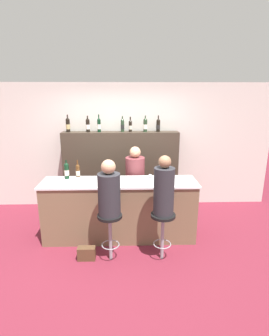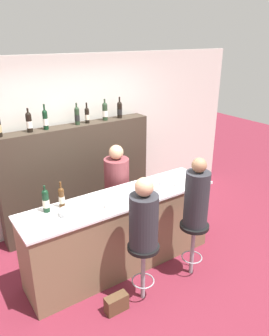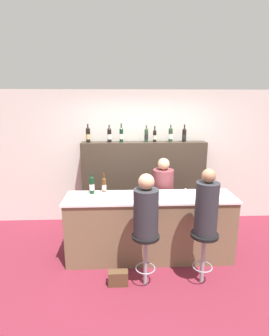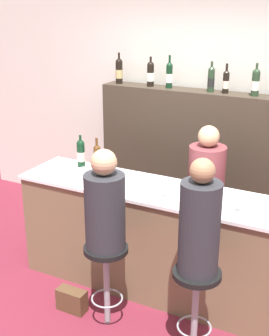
{
  "view_description": "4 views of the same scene",
  "coord_description": "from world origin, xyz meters",
  "px_view_note": "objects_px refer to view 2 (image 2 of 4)",
  "views": [
    {
      "loc": [
        0.13,
        -3.74,
        2.36
      ],
      "look_at": [
        0.25,
        0.23,
        1.24
      ],
      "focal_mm": 28.0,
      "sensor_mm": 36.0,
      "label": 1
    },
    {
      "loc": [
        -1.87,
        -2.74,
        2.84
      ],
      "look_at": [
        0.17,
        0.26,
        1.36
      ],
      "focal_mm": 35.0,
      "sensor_mm": 36.0,
      "label": 2
    },
    {
      "loc": [
        -0.4,
        -3.36,
        2.34
      ],
      "look_at": [
        -0.23,
        0.33,
        1.43
      ],
      "focal_mm": 28.0,
      "sensor_mm": 36.0,
      "label": 3
    },
    {
      "loc": [
        1.57,
        -3.1,
        2.57
      ],
      "look_at": [
        -0.23,
        0.35,
        1.13
      ],
      "focal_mm": 50.0,
      "sensor_mm": 36.0,
      "label": 4
    }
  ],
  "objects_px": {
    "wine_bottle_backbar_3": "(77,116)",
    "wine_bottle_backbar_4": "(87,115)",
    "wine_bottle_counter_1": "(62,197)",
    "metal_bowl": "(69,212)",
    "wine_bottle_counter_0": "(46,201)",
    "wine_glass_0": "(108,200)",
    "wine_glass_3": "(178,178)",
    "bar_stool_right": "(194,236)",
    "bartender": "(117,198)",
    "wine_bottle_backbar_6": "(120,110)",
    "wine_glass_1": "(139,191)",
    "wine_glass_2": "(160,183)",
    "wine_bottle_backbar_1": "(29,122)",
    "handbag": "(116,303)",
    "guest_seated_left": "(144,218)",
    "wine_bottle_backbar_5": "(105,111)",
    "bar_stool_left": "(143,258)",
    "guest_seated_right": "(197,196)",
    "wine_bottle_backbar_2": "(45,119)"
  },
  "relations": [
    {
      "from": "bar_stool_left",
      "to": "bar_stool_right",
      "type": "xyz_separation_m",
      "value": [
        0.76,
        0.0,
        0.0
      ]
    },
    {
      "from": "wine_bottle_backbar_5",
      "to": "bar_stool_right",
      "type": "bearing_deg",
      "value": -85.8
    },
    {
      "from": "wine_bottle_counter_0",
      "to": "metal_bowl",
      "type": "bearing_deg",
      "value": -46.43
    },
    {
      "from": "wine_bottle_backbar_1",
      "to": "metal_bowl",
      "type": "relative_size",
      "value": 1.41
    },
    {
      "from": "bar_stool_left",
      "to": "wine_glass_2",
      "type": "bearing_deg",
      "value": 39.12
    },
    {
      "from": "wine_glass_0",
      "to": "wine_glass_1",
      "type": "xyz_separation_m",
      "value": [
        0.43,
        0.0,
        -0.0
      ]
    },
    {
      "from": "bar_stool_left",
      "to": "wine_bottle_backbar_6",
      "type": "bearing_deg",
      "value": 64.82
    },
    {
      "from": "wine_glass_1",
      "to": "guest_seated_right",
      "type": "bearing_deg",
      "value": -46.18
    },
    {
      "from": "wine_bottle_backbar_4",
      "to": "wine_glass_1",
      "type": "distance_m",
      "value": 1.53
    },
    {
      "from": "wine_glass_0",
      "to": "wine_bottle_backbar_5",
      "type": "bearing_deg",
      "value": 60.85
    },
    {
      "from": "wine_bottle_backbar_1",
      "to": "wine_glass_1",
      "type": "distance_m",
      "value": 1.73
    },
    {
      "from": "bartender",
      "to": "wine_glass_0",
      "type": "bearing_deg",
      "value": -127.83
    },
    {
      "from": "wine_glass_3",
      "to": "bar_stool_right",
      "type": "distance_m",
      "value": 0.76
    },
    {
      "from": "wine_bottle_backbar_3",
      "to": "metal_bowl",
      "type": "distance_m",
      "value": 1.63
    },
    {
      "from": "wine_bottle_backbar_6",
      "to": "bar_stool_right",
      "type": "xyz_separation_m",
      "value": [
        -0.12,
        -1.87,
        -1.21
      ]
    },
    {
      "from": "wine_glass_3",
      "to": "wine_bottle_counter_0",
      "type": "bearing_deg",
      "value": 169.35
    },
    {
      "from": "wine_glass_3",
      "to": "bar_stool_right",
      "type": "relative_size",
      "value": 0.21
    },
    {
      "from": "wine_glass_3",
      "to": "bartender",
      "type": "bearing_deg",
      "value": 126.25
    },
    {
      "from": "wine_bottle_backbar_1",
      "to": "guest_seated_right",
      "type": "distance_m",
      "value": 2.37
    },
    {
      "from": "wine_bottle_counter_1",
      "to": "wine_bottle_backbar_3",
      "type": "height_order",
      "value": "wine_bottle_backbar_3"
    },
    {
      "from": "wine_bottle_counter_0",
      "to": "wine_glass_0",
      "type": "xyz_separation_m",
      "value": [
        0.61,
        -0.31,
        -0.04
      ]
    },
    {
      "from": "handbag",
      "to": "wine_bottle_counter_0",
      "type": "bearing_deg",
      "value": 116.15
    },
    {
      "from": "wine_bottle_backbar_4",
      "to": "bartender",
      "type": "relative_size",
      "value": 0.2
    },
    {
      "from": "wine_bottle_counter_1",
      "to": "metal_bowl",
      "type": "relative_size",
      "value": 1.39
    },
    {
      "from": "wine_glass_1",
      "to": "wine_glass_2",
      "type": "height_order",
      "value": "wine_glass_2"
    },
    {
      "from": "wine_bottle_backbar_6",
      "to": "guest_seated_right",
      "type": "xyz_separation_m",
      "value": [
        -0.12,
        -1.87,
        -0.67
      ]
    },
    {
      "from": "bar_stool_left",
      "to": "handbag",
      "type": "xyz_separation_m",
      "value": [
        -0.36,
        0.0,
        -0.46
      ]
    },
    {
      "from": "wine_bottle_counter_0",
      "to": "guest_seated_right",
      "type": "distance_m",
      "value": 1.72
    },
    {
      "from": "wine_bottle_backbar_2",
      "to": "handbag",
      "type": "relative_size",
      "value": 1.34
    },
    {
      "from": "wine_bottle_backbar_2",
      "to": "wine_glass_0",
      "type": "bearing_deg",
      "value": -83.52
    },
    {
      "from": "wine_glass_2",
      "to": "bar_stool_right",
      "type": "bearing_deg",
      "value": -73.4
    },
    {
      "from": "wine_bottle_backbar_3",
      "to": "wine_bottle_backbar_2",
      "type": "bearing_deg",
      "value": -180.0
    },
    {
      "from": "wine_bottle_backbar_6",
      "to": "bar_stool_right",
      "type": "bearing_deg",
      "value": -93.72
    },
    {
      "from": "handbag",
      "to": "wine_glass_1",
      "type": "bearing_deg",
      "value": 37.85
    },
    {
      "from": "wine_glass_3",
      "to": "wine_bottle_counter_1",
      "type": "bearing_deg",
      "value": 168.06
    },
    {
      "from": "wine_bottle_backbar_5",
      "to": "wine_glass_0",
      "type": "relative_size",
      "value": 2.39
    },
    {
      "from": "guest_seated_left",
      "to": "handbag",
      "type": "xyz_separation_m",
      "value": [
        -0.36,
        0.0,
        -0.97
      ]
    },
    {
      "from": "bar_stool_left",
      "to": "guest_seated_right",
      "type": "xyz_separation_m",
      "value": [
        0.76,
        0.0,
        0.54
      ]
    },
    {
      "from": "wine_glass_0",
      "to": "guest_seated_left",
      "type": "xyz_separation_m",
      "value": [
        0.15,
        -0.5,
        -0.03
      ]
    },
    {
      "from": "wine_bottle_backbar_3",
      "to": "wine_glass_1",
      "type": "height_order",
      "value": "wine_bottle_backbar_3"
    },
    {
      "from": "wine_bottle_counter_1",
      "to": "metal_bowl",
      "type": "bearing_deg",
      "value": -90.56
    },
    {
      "from": "bar_stool_right",
      "to": "guest_seated_left",
      "type": "bearing_deg",
      "value": 180.0
    },
    {
      "from": "wine_glass_0",
      "to": "metal_bowl",
      "type": "height_order",
      "value": "wine_glass_0"
    },
    {
      "from": "wine_bottle_counter_0",
      "to": "bartender",
      "type": "height_order",
      "value": "bartender"
    },
    {
      "from": "wine_bottle_backbar_6",
      "to": "handbag",
      "type": "relative_size",
      "value": 1.25
    },
    {
      "from": "wine_glass_0",
      "to": "bar_stool_right",
      "type": "distance_m",
      "value": 1.17
    },
    {
      "from": "wine_glass_0",
      "to": "wine_glass_1",
      "type": "height_order",
      "value": "wine_glass_0"
    },
    {
      "from": "bar_stool_left",
      "to": "bar_stool_right",
      "type": "bearing_deg",
      "value": 0.0
    },
    {
      "from": "wine_bottle_backbar_2",
      "to": "metal_bowl",
      "type": "bearing_deg",
      "value": -102.11
    },
    {
      "from": "wine_bottle_backbar_3",
      "to": "wine_bottle_backbar_4",
      "type": "xyz_separation_m",
      "value": [
        0.16,
        0.0,
        -0.01
      ]
    }
  ]
}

